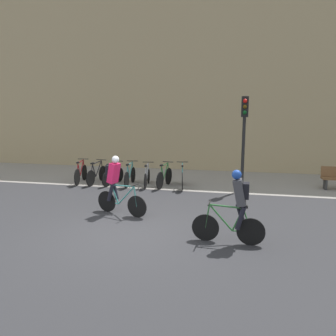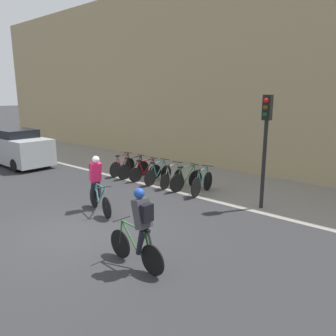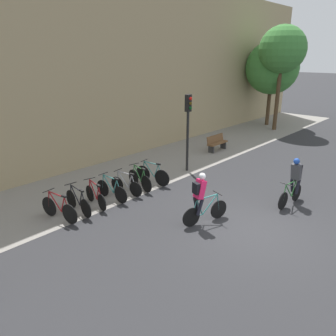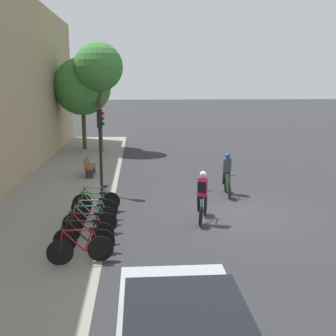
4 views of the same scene
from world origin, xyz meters
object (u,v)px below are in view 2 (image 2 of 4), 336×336
Objects in this scene: cyclist_pink at (97,182)px; parked_bike_6 at (202,183)px; traffic_light_pole at (266,131)px; parked_bike_4 at (172,177)px; parked_bike_3 at (158,174)px; parked_bike_5 at (186,180)px; parked_bike_2 at (145,172)px; parked_bike_0 at (123,166)px; parked_bike_1 at (134,169)px; parked_car at (18,148)px; cyclist_grey at (140,227)px.

cyclist_pink reaches higher than parked_bike_6.
parked_bike_4 is at bearing 179.81° from traffic_light_pole.
parked_bike_5 reaches higher than parked_bike_3.
parked_bike_2 is 1.02× the size of parked_bike_4.
parked_bike_6 is at bearing 68.67° from cyclist_pink.
parked_bike_6 is (2.93, 0.00, 0.03)m from parked_bike_2.
parked_bike_2 is 2.19m from parked_bike_5.
parked_bike_3 is 1.46m from parked_bike_5.
parked_bike_6 is (1.46, 0.00, 0.04)m from parked_bike_4.
parked_bike_1 is (0.73, -0.00, -0.01)m from parked_bike_0.
traffic_light_pole is 0.83× the size of parked_car.
parked_bike_1 is (-5.76, 5.21, -0.55)m from cyclist_grey.
traffic_light_pole is at bearing -0.16° from parked_bike_3.
cyclist_pink is 0.49× the size of traffic_light_pole.
parked_bike_3 is 0.47× the size of traffic_light_pole.
parked_bike_2 is at bearing 112.45° from cyclist_pink.
parked_car is (-8.60, 1.55, -0.05)m from cyclist_pink.
parked_bike_0 is at bearing -179.99° from parked_bike_6.
cyclist_grey is at bearing -50.50° from parked_bike_3.
parked_bike_0 is at bearing 179.89° from traffic_light_pole.
parked_car reaches higher than parked_bike_5.
cyclist_pink is 1.04× the size of parked_bike_0.
parked_bike_2 is 2.93m from parked_bike_6.
parked_bike_6 is at bearing 11.80° from parked_car.
parked_bike_3 is at bearing 101.96° from cyclist_pink.
cyclist_pink is at bearing -10.19° from parked_car.
parked_bike_6 reaches higher than parked_bike_5.
parked_bike_6 reaches higher than parked_bike_4.
parked_bike_0 is 1.08× the size of parked_bike_4.
parked_bike_4 is at bearing -179.95° from parked_bike_6.
parked_bike_5 reaches higher than parked_bike_4.
parked_bike_0 is 2.19m from parked_bike_3.
cyclist_grey is 6.78m from parked_bike_3.
parked_car reaches higher than parked_bike_2.
cyclist_pink reaches higher than parked_bike_1.
parked_bike_1 is at bearing 18.19° from parked_car.
parked_bike_2 is 0.99× the size of parked_bike_5.
traffic_light_pole is at bearing 87.54° from cyclist_grey.
parked_bike_0 is 1.01× the size of parked_bike_3.
traffic_light_pole is at bearing -0.12° from parked_bike_1.
cyclist_grey is 8.34m from parked_bike_0.
cyclist_grey reaches higher than parked_bike_6.
parked_bike_3 is 1.07× the size of parked_bike_4.
parked_bike_1 reaches higher than parked_bike_3.
parked_car is at bearing -166.27° from parked_bike_4.
cyclist_pink is 1.00× the size of cyclist_grey.
cyclist_pink is 0.41× the size of parked_car.
parked_bike_4 is 0.73m from parked_bike_5.
parked_bike_3 reaches higher than parked_bike_2.
parked_bike_1 is at bearing -179.99° from parked_bike_3.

